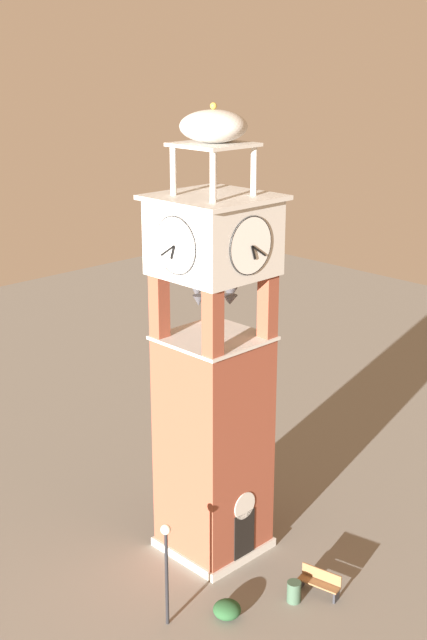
{
  "coord_description": "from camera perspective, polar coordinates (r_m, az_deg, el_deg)",
  "views": [
    {
      "loc": [
        -20.42,
        -20.87,
        19.23
      ],
      "look_at": [
        0.0,
        0.0,
        9.63
      ],
      "focal_mm": 46.73,
      "sensor_mm": 36.0,
      "label": 1
    }
  ],
  "objects": [
    {
      "name": "ground",
      "position": [
        34.96,
        0.0,
        -15.17
      ],
      "size": [
        80.0,
        80.0,
        0.0
      ],
      "primitive_type": "plane",
      "color": "gray"
    },
    {
      "name": "clock_tower",
      "position": [
        31.59,
        0.0,
        -4.26
      ],
      "size": [
        3.98,
        3.98,
        17.44
      ],
      "color": "brown",
      "rests_on": "ground"
    },
    {
      "name": "park_bench",
      "position": [
        32.37,
        7.29,
        -17.36
      ],
      "size": [
        0.74,
        1.65,
        0.95
      ],
      "color": "brown",
      "rests_on": "ground"
    },
    {
      "name": "lamp_post",
      "position": [
        29.49,
        -3.25,
        -15.84
      ],
      "size": [
        0.36,
        0.36,
        3.96
      ],
      "color": "black",
      "rests_on": "ground"
    },
    {
      "name": "trash_bin",
      "position": [
        31.94,
        5.53,
        -18.03
      ],
      "size": [
        0.52,
        0.52,
        0.8
      ],
      "primitive_type": "cylinder",
      "color": "#38513D",
      "rests_on": "ground"
    },
    {
      "name": "shrub_near_entry",
      "position": [
        31.16,
        0.93,
        -19.21
      ],
      "size": [
        1.0,
        1.0,
        0.6
      ],
      "primitive_type": "ellipsoid",
      "color": "#234C28",
      "rests_on": "ground"
    }
  ]
}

